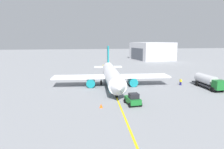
# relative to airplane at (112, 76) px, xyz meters

# --- Properties ---
(ground_plane) EXTENTS (400.00, 400.00, 0.00)m
(ground_plane) POSITION_rel_airplane_xyz_m (0.51, -0.04, -2.60)
(ground_plane) COLOR gray
(airplane) EXTENTS (30.63, 29.17, 9.55)m
(airplane) POSITION_rel_airplane_xyz_m (0.00, 0.00, 0.00)
(airplane) COLOR white
(airplane) RESTS_ON ground
(fuel_tanker) EXTENTS (9.78, 2.93, 3.15)m
(fuel_tanker) POSITION_rel_airplane_xyz_m (6.16, 22.14, -0.88)
(fuel_tanker) COLOR #2D2D33
(fuel_tanker) RESTS_ON ground
(pushback_tug) EXTENTS (3.75, 2.57, 2.20)m
(pushback_tug) POSITION_rel_airplane_xyz_m (15.11, 1.22, -1.59)
(pushback_tug) COLOR #196B28
(pushback_tug) RESTS_ON ground
(refueling_worker) EXTENTS (0.53, 0.38, 1.71)m
(refueling_worker) POSITION_rel_airplane_xyz_m (1.96, 17.36, -1.77)
(refueling_worker) COLOR navy
(refueling_worker) RESTS_ON ground
(safety_cone_nose) EXTENTS (0.59, 0.59, 0.65)m
(safety_cone_nose) POSITION_rel_airplane_xyz_m (15.64, -4.51, -2.27)
(safety_cone_nose) COLOR #F2590F
(safety_cone_nose) RESTS_ON ground
(distant_hangar) EXTENTS (24.39, 21.41, 9.83)m
(distant_hangar) POSITION_rel_airplane_xyz_m (-62.81, 33.96, 2.31)
(distant_hangar) COLOR silver
(distant_hangar) RESTS_ON ground
(taxi_line_marking) EXTENTS (88.26, 6.92, 0.01)m
(taxi_line_marking) POSITION_rel_airplane_xyz_m (0.51, -0.04, -2.59)
(taxi_line_marking) COLOR yellow
(taxi_line_marking) RESTS_ON ground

